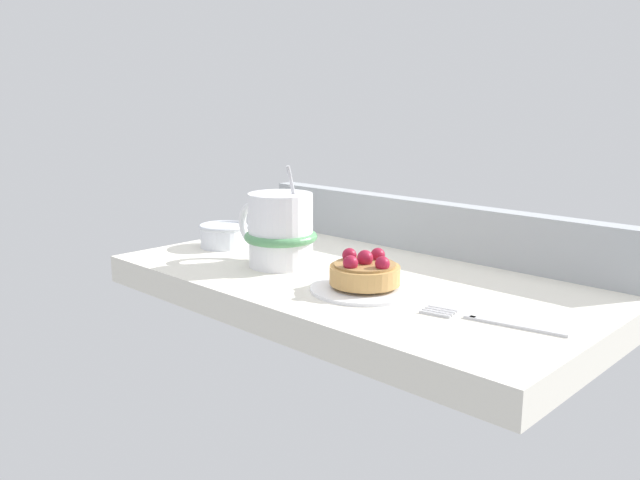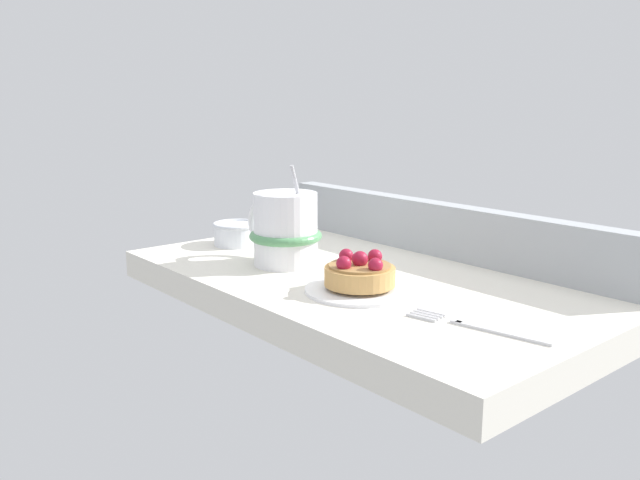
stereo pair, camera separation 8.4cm
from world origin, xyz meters
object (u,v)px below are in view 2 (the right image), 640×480
at_px(raspberry_tart, 360,273).
at_px(sugar_bowl, 237,233).
at_px(coffee_mug, 284,229).
at_px(dessert_plate, 360,288).
at_px(dessert_fork, 475,325).

height_order(raspberry_tart, sugar_bowl, raspberry_tart).
distance_m(coffee_mug, sugar_bowl, 0.15).
bearing_deg(dessert_plate, dessert_fork, 0.34).
height_order(raspberry_tart, coffee_mug, coffee_mug).
xyz_separation_m(coffee_mug, dessert_fork, (0.33, -0.01, -0.05)).
xyz_separation_m(dessert_plate, sugar_bowl, (-0.31, 0.03, 0.02)).
bearing_deg(coffee_mug, raspberry_tart, -4.01).
relative_size(dessert_plate, raspberry_tart, 1.56).
distance_m(dessert_plate, raspberry_tart, 0.02).
bearing_deg(raspberry_tart, sugar_bowl, 174.74).
relative_size(dessert_plate, sugar_bowl, 1.75).
bearing_deg(coffee_mug, dessert_plate, -4.04).
xyz_separation_m(dessert_fork, sugar_bowl, (-0.48, 0.03, 0.02)).
distance_m(dessert_plate, sugar_bowl, 0.31).
distance_m(raspberry_tart, coffee_mug, 0.16).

